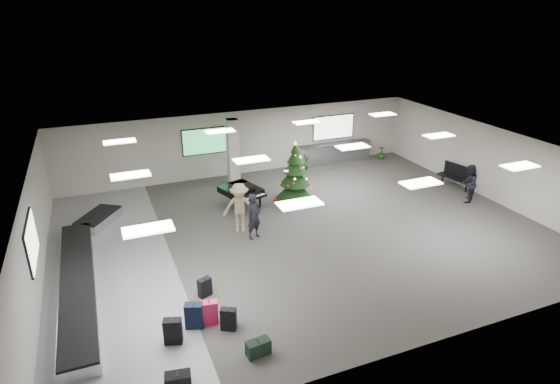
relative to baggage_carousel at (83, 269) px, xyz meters
name	(u,v)px	position (x,y,z in m)	size (l,w,h in m)	color
ground	(302,231)	(7.84, 0.08, -0.21)	(18.00, 18.00, 0.00)	#3C3A37
room_envelope	(287,170)	(7.46, 0.75, 2.12)	(18.02, 14.02, 3.21)	#B1ABA2
baggage_carousel	(83,269)	(0.00, 0.00, 0.00)	(2.28, 9.71, 0.43)	silver
service_counter	(335,153)	(12.84, 6.73, 0.33)	(4.05, 0.65, 1.08)	silver
suitcase_0	(173,331)	(2.11, -4.36, 0.15)	(0.52, 0.39, 0.74)	black
suitcase_1	(228,319)	(3.58, -4.38, 0.11)	(0.47, 0.40, 0.66)	black
pink_suitcase	(210,312)	(3.18, -3.94, 0.13)	(0.47, 0.32, 0.71)	#E61E56
suitcase_3	(205,287)	(3.36, -2.64, 0.08)	(0.45, 0.35, 0.61)	black
navy_suitcase	(194,316)	(2.75, -3.95, 0.15)	(0.54, 0.42, 0.75)	black
green_duffel	(258,348)	(3.99, -5.60, -0.01)	(0.64, 0.37, 0.42)	black
suitcase_7	(230,317)	(3.67, -4.23, 0.03)	(0.38, 0.28, 0.50)	black
black_duffel	(178,381)	(1.92, -5.92, -0.02)	(0.64, 0.43, 0.41)	black
christmas_tree	(295,180)	(8.76, 2.91, 0.72)	(1.92, 1.92, 2.74)	maroon
grand_piano	(242,191)	(6.39, 3.11, 0.51)	(1.81, 2.08, 1.01)	black
bench	(457,175)	(16.45, 1.44, 0.39)	(0.86, 1.75, 1.06)	black
traveler_a	(254,216)	(5.96, 0.28, 0.66)	(0.64, 0.42, 1.74)	black
traveler_b	(240,208)	(5.64, 1.01, 0.76)	(1.25, 0.72, 1.94)	#9A815F
traveler_bench	(469,184)	(15.67, -0.10, 0.63)	(0.82, 0.64, 1.69)	black
potted_plant_left	(306,164)	(10.85, 6.21, 0.16)	(0.41, 0.33, 0.75)	#133C16
potted_plant_right	(382,153)	(15.55, 6.33, 0.14)	(0.40, 0.40, 0.71)	#133C16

